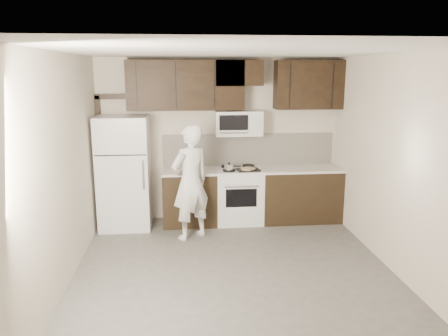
{
  "coord_description": "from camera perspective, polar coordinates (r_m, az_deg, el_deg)",
  "views": [
    {
      "loc": [
        -0.62,
        -4.99,
        2.49
      ],
      "look_at": [
        -0.05,
        0.9,
        1.16
      ],
      "focal_mm": 35.0,
      "sensor_mm": 36.0,
      "label": 1
    }
  ],
  "objects": [
    {
      "name": "floor",
      "position": [
        5.61,
        1.41,
        -13.7
      ],
      "size": [
        4.5,
        4.5,
        0.0
      ],
      "primitive_type": "plane",
      "color": "#4F4D4A",
      "rests_on": "ground"
    },
    {
      "name": "refrigerator",
      "position": [
        7.13,
        -12.89,
        -0.58
      ],
      "size": [
        0.8,
        0.76,
        1.8
      ],
      "color": "silver",
      "rests_on": "floor"
    },
    {
      "name": "person",
      "position": [
        6.48,
        -4.4,
        -1.87
      ],
      "size": [
        0.76,
        0.7,
        1.74
      ],
      "primitive_type": "imported",
      "rotation": [
        0.0,
        0.0,
        3.74
      ],
      "color": "white",
      "rests_on": "floor"
    },
    {
      "name": "back_wall",
      "position": [
        7.36,
        -0.63,
        3.72
      ],
      "size": [
        4.0,
        0.0,
        4.0
      ],
      "primitive_type": "plane",
      "rotation": [
        1.57,
        0.0,
        0.0
      ],
      "color": "#C0B5A3",
      "rests_on": "ground"
    },
    {
      "name": "counter_run",
      "position": [
        7.33,
        4.3,
        -3.52
      ],
      "size": [
        2.95,
        0.64,
        0.91
      ],
      "color": "black",
      "rests_on": "floor"
    },
    {
      "name": "pizza",
      "position": [
        7.06,
        3.16,
        -0.09
      ],
      "size": [
        0.27,
        0.27,
        0.02
      ],
      "primitive_type": "cylinder",
      "rotation": [
        0.0,
        0.0,
        0.12
      ],
      "color": "beige",
      "rests_on": "baking_tray"
    },
    {
      "name": "backsplash",
      "position": [
        7.43,
        3.22,
        2.46
      ],
      "size": [
        2.9,
        0.02,
        0.54
      ],
      "primitive_type": "cube",
      "color": "silver",
      "rests_on": "counter_run"
    },
    {
      "name": "baking_tray",
      "position": [
        7.07,
        3.16,
        -0.23
      ],
      "size": [
        0.39,
        0.31,
        0.02
      ],
      "primitive_type": "cube",
      "rotation": [
        0.0,
        0.0,
        0.12
      ],
      "color": "black",
      "rests_on": "counter_run"
    },
    {
      "name": "stove",
      "position": [
        7.28,
        1.95,
        -3.56
      ],
      "size": [
        0.76,
        0.66,
        0.94
      ],
      "color": "silver",
      "rests_on": "floor"
    },
    {
      "name": "upper_cabinets",
      "position": [
        7.12,
        1.17,
        10.96
      ],
      "size": [
        3.48,
        0.35,
        0.78
      ],
      "color": "black",
      "rests_on": "back_wall"
    },
    {
      "name": "ceiling",
      "position": [
        5.04,
        1.58,
        15.02
      ],
      "size": [
        4.5,
        4.5,
        0.0
      ],
      "primitive_type": "plane",
      "rotation": [
        3.14,
        0.0,
        0.0
      ],
      "color": "white",
      "rests_on": "back_wall"
    },
    {
      "name": "saucepan",
      "position": [
        6.99,
        0.7,
        0.07
      ],
      "size": [
        0.26,
        0.15,
        0.15
      ],
      "color": "silver",
      "rests_on": "stove"
    },
    {
      "name": "microwave",
      "position": [
        7.16,
        1.9,
        5.89
      ],
      "size": [
        0.76,
        0.42,
        0.4
      ],
      "color": "silver",
      "rests_on": "upper_cabinets"
    },
    {
      "name": "door_trim",
      "position": [
        7.43,
        -15.54,
        2.54
      ],
      "size": [
        0.5,
        0.08,
        2.12
      ],
      "color": "black",
      "rests_on": "floor"
    }
  ]
}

